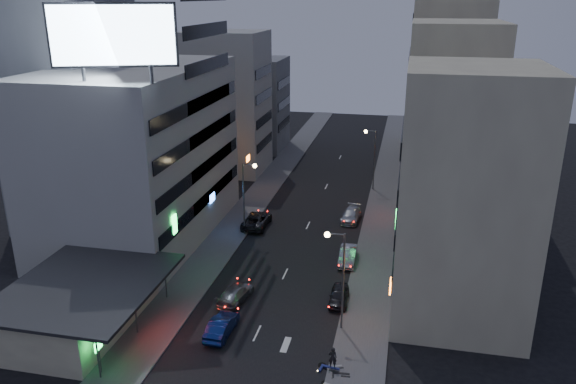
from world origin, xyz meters
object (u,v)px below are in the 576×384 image
(road_car_blue, at_px, (222,326))
(road_car_silver, at_px, (236,294))
(parked_car_left, at_px, (257,220))
(parked_car_right_mid, at_px, (348,255))
(parked_car_right_near, at_px, (339,296))
(scooter_silver_b, at_px, (342,358))
(person, at_px, (333,357))
(scooter_silver_a, at_px, (341,381))
(parked_car_right_far, at_px, (351,215))
(scooter_blue, at_px, (341,361))
(scooter_black_b, at_px, (350,367))

(road_car_blue, relative_size, road_car_silver, 0.95)
(parked_car_left, xyz_separation_m, road_car_silver, (2.52, -16.15, -0.10))
(parked_car_right_mid, relative_size, parked_car_left, 0.80)
(parked_car_right_near, height_order, parked_car_left, parked_car_left)
(scooter_silver_b, bearing_deg, parked_car_left, 5.11)
(person, distance_m, scooter_silver_a, 2.19)
(parked_car_right_far, distance_m, person, 27.64)
(parked_car_right_far, xyz_separation_m, scooter_silver_b, (2.31, -27.14, -0.05))
(road_car_silver, bearing_deg, scooter_silver_a, 146.32)
(scooter_blue, bearing_deg, parked_car_right_mid, 13.78)
(person, xyz_separation_m, scooter_silver_a, (0.86, -2.00, -0.27))
(scooter_black_b, bearing_deg, person, 68.75)
(parked_car_right_mid, bearing_deg, scooter_silver_a, -85.60)
(parked_car_right_far, bearing_deg, road_car_silver, -107.13)
(scooter_silver_a, relative_size, scooter_black_b, 0.98)
(road_car_blue, distance_m, road_car_silver, 5.08)
(parked_car_right_near, relative_size, scooter_blue, 1.90)
(scooter_blue, relative_size, scooter_black_b, 1.13)
(road_car_blue, relative_size, scooter_black_b, 2.42)
(parked_car_right_mid, relative_size, parked_car_right_far, 0.94)
(parked_car_right_mid, distance_m, scooter_black_b, 17.29)
(road_car_blue, bearing_deg, parked_car_left, -80.30)
(scooter_black_b, bearing_deg, parked_car_right_far, 1.72)
(road_car_blue, distance_m, scooter_blue, 9.82)
(parked_car_left, bearing_deg, scooter_blue, 118.05)
(scooter_silver_b, bearing_deg, parked_car_right_near, -14.54)
(parked_car_right_near, height_order, parked_car_right_far, parked_car_right_far)
(scooter_silver_a, bearing_deg, scooter_silver_b, 21.62)
(parked_car_left, height_order, scooter_silver_b, parked_car_left)
(person, relative_size, scooter_silver_a, 0.92)
(parked_car_right_far, bearing_deg, parked_car_right_near, -83.15)
(parked_car_right_mid, distance_m, scooter_silver_b, 16.38)
(scooter_silver_b, bearing_deg, parked_car_right_mid, -18.12)
(scooter_silver_a, xyz_separation_m, scooter_blue, (-0.27, 1.97, 0.08))
(road_car_blue, bearing_deg, scooter_silver_b, 170.02)
(person, bearing_deg, parked_car_right_near, -90.35)
(parked_car_right_near, relative_size, scooter_silver_a, 2.19)
(road_car_blue, height_order, scooter_black_b, road_car_blue)
(parked_car_right_mid, distance_m, parked_car_right_far, 10.86)
(parked_car_right_near, distance_m, scooter_silver_a, 11.11)
(scooter_blue, bearing_deg, road_car_blue, 84.45)
(road_car_silver, bearing_deg, road_car_blue, 104.28)
(parked_car_left, distance_m, parked_car_right_far, 10.94)
(parked_car_right_near, height_order, road_car_silver, road_car_silver)
(person, height_order, scooter_blue, person)
(parked_car_left, xyz_separation_m, parked_car_right_far, (10.20, 3.96, -0.09))
(person, bearing_deg, scooter_silver_b, -148.77)
(scooter_blue, bearing_deg, parked_car_right_near, 16.99)
(scooter_black_b, bearing_deg, scooter_silver_a, 160.60)
(scooter_silver_a, distance_m, scooter_black_b, 1.67)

